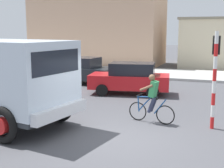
# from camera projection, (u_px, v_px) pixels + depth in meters

# --- Properties ---
(ground_plane) EXTENTS (120.00, 120.00, 0.00)m
(ground_plane) POSITION_uv_depth(u_px,v_px,m) (116.00, 138.00, 9.61)
(ground_plane) COLOR #4C4C51
(sidewalk_far) EXTENTS (80.00, 5.00, 0.16)m
(sidewalk_far) POSITION_uv_depth(u_px,v_px,m) (180.00, 74.00, 22.69)
(sidewalk_far) COLOR #ADADA8
(sidewalk_far) RESTS_ON ground
(cyclist) EXTENTS (1.71, 0.55, 1.72)m
(cyclist) POSITION_uv_depth(u_px,v_px,m) (152.00, 99.00, 11.07)
(cyclist) COLOR black
(cyclist) RESTS_ON ground
(traffic_light_pole) EXTENTS (0.24, 0.43, 3.20)m
(traffic_light_pole) POSITION_uv_depth(u_px,v_px,m) (215.00, 66.00, 10.26)
(traffic_light_pole) COLOR red
(traffic_light_pole) RESTS_ON ground
(car_red_near) EXTENTS (4.22, 2.34, 1.60)m
(car_red_near) POSITION_uv_depth(u_px,v_px,m) (130.00, 78.00, 16.10)
(car_red_near) COLOR red
(car_red_near) RESTS_ON ground
(car_white_mid) EXTENTS (4.19, 2.27, 1.60)m
(car_white_mid) POSITION_uv_depth(u_px,v_px,m) (82.00, 70.00, 19.30)
(car_white_mid) COLOR #1E2328
(car_white_mid) RESTS_ON ground
(building_corner_left) EXTENTS (12.24, 6.14, 6.61)m
(building_corner_left) POSITION_uv_depth(u_px,v_px,m) (98.00, 29.00, 30.25)
(building_corner_left) COLOR tan
(building_corner_left) RESTS_ON ground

